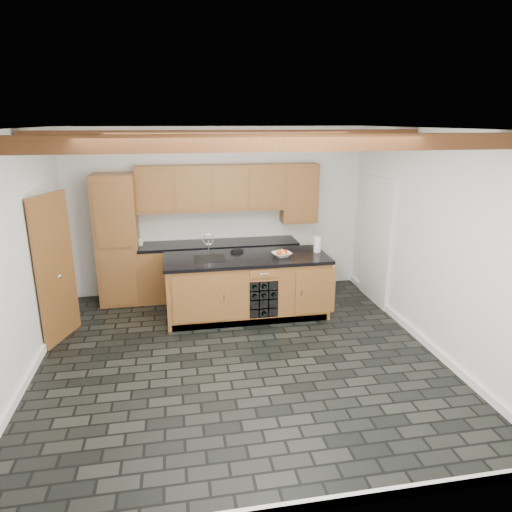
# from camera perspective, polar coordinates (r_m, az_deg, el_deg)

# --- Properties ---
(ground) EXTENTS (5.00, 5.00, 0.00)m
(ground) POSITION_cam_1_polar(r_m,az_deg,el_deg) (5.96, -2.05, -12.38)
(ground) COLOR black
(ground) RESTS_ON ground
(room_shell) EXTENTS (5.01, 5.00, 5.00)m
(room_shell) POSITION_cam_1_polar(r_m,az_deg,el_deg) (5.89, -3.76, 3.20)
(room_shell) COLOR white
(room_shell) RESTS_ON ground
(back_cabinetry) EXTENTS (3.65, 0.62, 2.20)m
(back_cabinetry) POSITION_cam_1_polar(r_m,az_deg,el_deg) (7.65, -7.32, 2.01)
(back_cabinetry) COLOR #9F6533
(back_cabinetry) RESTS_ON ground
(island) EXTENTS (2.48, 0.96, 0.93)m
(island) POSITION_cam_1_polar(r_m,az_deg,el_deg) (6.97, -1.11, -3.76)
(island) COLOR #9F6533
(island) RESTS_ON ground
(faucet) EXTENTS (0.45, 0.40, 0.34)m
(faucet) POSITION_cam_1_polar(r_m,az_deg,el_deg) (6.80, -5.84, 0.06)
(faucet) COLOR black
(faucet) RESTS_ON island
(kitchen_scale) EXTENTS (0.20, 0.16, 0.05)m
(kitchen_scale) POSITION_cam_1_polar(r_m,az_deg,el_deg) (7.06, -2.39, 0.69)
(kitchen_scale) COLOR black
(kitchen_scale) RESTS_ON island
(fruit_bowl) EXTENTS (0.35, 0.35, 0.07)m
(fruit_bowl) POSITION_cam_1_polar(r_m,az_deg,el_deg) (6.82, 3.23, 0.18)
(fruit_bowl) COLOR silver
(fruit_bowl) RESTS_ON island
(fruit_cluster) EXTENTS (0.16, 0.17, 0.07)m
(fruit_cluster) POSITION_cam_1_polar(r_m,az_deg,el_deg) (6.81, 3.24, 0.48)
(fruit_cluster) COLOR red
(fruit_cluster) RESTS_ON fruit_bowl
(paper_towel) EXTENTS (0.11, 0.11, 0.24)m
(paper_towel) POSITION_cam_1_polar(r_m,az_deg,el_deg) (7.11, 7.68, 1.44)
(paper_towel) COLOR white
(paper_towel) RESTS_ON island
(mug) EXTENTS (0.14, 0.14, 0.10)m
(mug) POSITION_cam_1_polar(r_m,az_deg,el_deg) (7.64, -14.25, 1.62)
(mug) COLOR white
(mug) RESTS_ON back_cabinetry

